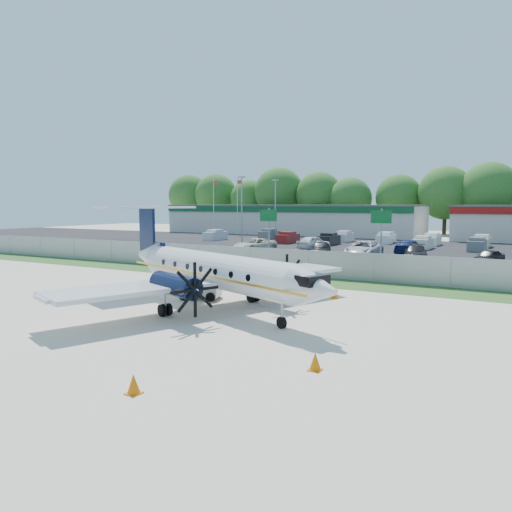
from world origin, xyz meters
The scene contains 28 objects.
ground centered at (0.00, 0.00, 0.00)m, with size 170.00×170.00×0.00m, color beige.
grass_verge centered at (0.00, 12.00, 0.01)m, with size 170.00×4.00×0.02m, color #2D561E.
access_road centered at (0.00, 19.00, 0.01)m, with size 170.00×8.00×0.02m, color black.
parking_lot centered at (0.00, 40.00, 0.01)m, with size 170.00×32.00×0.02m, color black.
perimeter_fence centered at (0.00, 14.00, 1.00)m, with size 120.00×0.06×1.99m.
building_west centered at (-24.00, 61.98, 2.63)m, with size 46.40×12.40×5.24m.
sign_left centered at (-8.00, 22.91, 3.61)m, with size 1.80×0.26×5.00m.
sign_mid centered at (3.00, 22.91, 3.61)m, with size 1.80×0.26×5.00m.
flagpole_west centered at (-35.92, 55.00, 5.64)m, with size 1.06×0.12×10.00m.
flagpole_east centered at (-30.92, 55.00, 5.64)m, with size 1.06×0.12×10.00m.
light_pole_nw centered at (-20.00, 38.00, 5.23)m, with size 0.90×0.35×9.09m.
light_pole_sw centered at (-20.00, 48.00, 5.23)m, with size 0.90×0.35×9.09m.
tree_line centered at (0.00, 74.00, 0.00)m, with size 112.00×6.00×14.00m, color #275B1A, non-canonical shape.
aircraft centered at (0.19, 1.08, 2.04)m, with size 17.09×16.62×5.28m.
pushback_tug centered at (-1.87, 3.05, 0.57)m, with size 2.48×2.10×1.19m.
cone_nose centered at (8.50, -5.30, 0.29)m, with size 0.43×0.43×0.61m.
cone_port_wing centered at (4.72, -9.72, 0.28)m, with size 0.42×0.42×0.59m.
cone_starboard_wing centered at (4.72, 6.85, 0.26)m, with size 0.39×0.39×0.55m.
road_car_west centered at (-17.99, 17.73, 0.00)m, with size 2.58×5.60×1.56m, color silver.
road_car_mid centered at (9.04, 19.68, 0.00)m, with size 2.28×4.94×1.37m, color #595B5E.
parked_car_a centered at (-13.13, 29.27, 0.00)m, with size 2.53×5.49×1.53m, color beige.
parked_car_b centered at (-4.72, 28.36, 0.00)m, with size 1.84×4.58×1.56m, color black.
parked_car_c centered at (-0.40, 29.22, 0.00)m, with size 2.78×6.03×1.68m, color silver.
parked_car_d centered at (4.79, 28.97, 0.00)m, with size 2.08×5.11×1.48m, color black.
parked_car_e centered at (11.17, 28.75, 0.00)m, with size 1.60×3.98×1.36m, color black.
parked_car_f centered at (-8.27, 34.95, 0.00)m, with size 1.94×4.81×1.64m, color silver.
parked_car_g centered at (2.93, 34.78, 0.00)m, with size 2.15×5.30×1.54m, color navy.
far_parking_rows centered at (0.00, 45.00, 0.00)m, with size 56.00×10.00×1.60m, color gray, non-canonical shape.
Camera 1 is at (14.52, -20.10, 5.44)m, focal length 35.00 mm.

